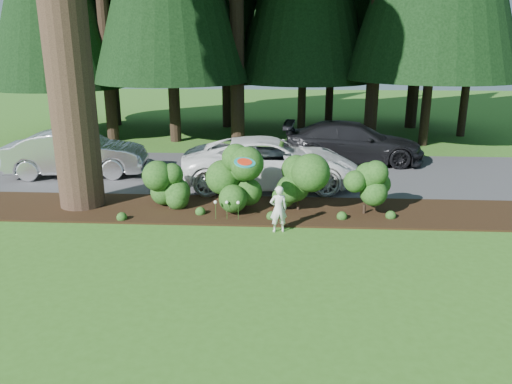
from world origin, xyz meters
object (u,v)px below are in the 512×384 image
(car_silver_wagon, at_px, (76,153))
(car_white_suv, at_px, (271,162))
(frisbee, at_px, (245,162))
(child, at_px, (278,209))
(car_dark_suv, at_px, (353,142))

(car_silver_wagon, xyz_separation_m, car_white_suv, (6.86, -0.95, 0.00))
(frisbee, bearing_deg, car_white_suv, 82.73)
(car_white_suv, distance_m, frisbee, 4.29)
(car_silver_wagon, xyz_separation_m, child, (7.15, -4.97, -0.22))
(car_dark_suv, height_order, frisbee, frisbee)
(car_silver_wagon, relative_size, frisbee, 8.98)
(car_silver_wagon, xyz_separation_m, frisbee, (6.33, -5.10, 0.98))
(child, relative_size, frisbee, 2.24)
(car_silver_wagon, relative_size, car_white_suv, 0.84)
(car_white_suv, relative_size, frisbee, 10.71)
(child, bearing_deg, car_silver_wagon, -47.27)
(frisbee, bearing_deg, child, 9.03)
(child, bearing_deg, car_dark_suv, -122.53)
(car_white_suv, distance_m, car_dark_suv, 4.70)
(car_dark_suv, height_order, child, car_dark_suv)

